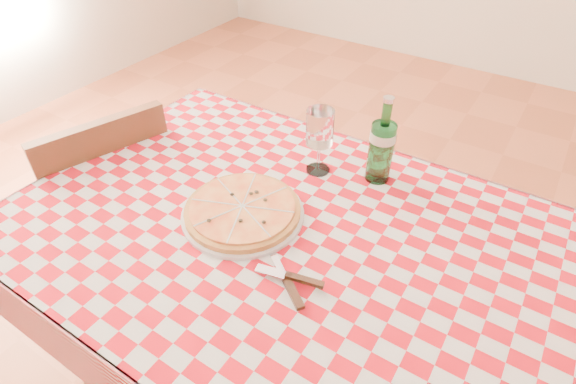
# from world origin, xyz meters

# --- Properties ---
(dining_table) EXTENTS (1.20, 0.80, 0.75)m
(dining_table) POSITION_xyz_m (0.00, 0.00, 0.66)
(dining_table) COLOR brown
(dining_table) RESTS_ON ground
(tablecloth) EXTENTS (1.30, 0.90, 0.01)m
(tablecloth) POSITION_xyz_m (0.00, 0.00, 0.75)
(tablecloth) COLOR #AE0A16
(tablecloth) RESTS_ON dining_table
(chair_far) EXTENTS (0.48, 0.48, 0.85)m
(chair_far) POSITION_xyz_m (-0.70, 0.02, 0.49)
(chair_far) COLOR brown
(chair_far) RESTS_ON ground
(pizza_plate) EXTENTS (0.39, 0.39, 0.04)m
(pizza_plate) POSITION_xyz_m (-0.10, -0.01, 0.78)
(pizza_plate) COLOR #B97B3D
(pizza_plate) RESTS_ON tablecloth
(water_bottle) EXTENTS (0.07, 0.07, 0.24)m
(water_bottle) POSITION_xyz_m (0.11, 0.30, 0.88)
(water_bottle) COLOR #19652A
(water_bottle) RESTS_ON tablecloth
(wine_glass) EXTENTS (0.09, 0.09, 0.18)m
(wine_glass) POSITION_xyz_m (-0.04, 0.25, 0.85)
(wine_glass) COLOR white
(wine_glass) RESTS_ON tablecloth
(cutlery) EXTENTS (0.23, 0.20, 0.02)m
(cutlery) POSITION_xyz_m (0.09, -0.12, 0.77)
(cutlery) COLOR silver
(cutlery) RESTS_ON tablecloth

